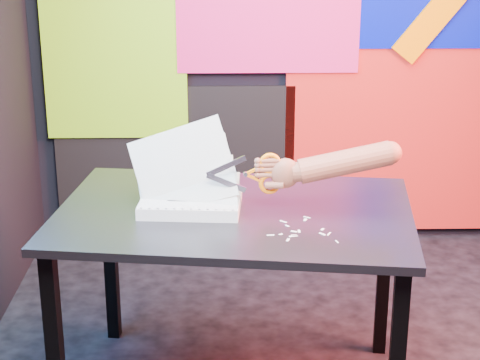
{
  "coord_description": "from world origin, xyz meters",
  "views": [
    {
      "loc": [
        -0.48,
        -2.72,
        1.78
      ],
      "look_at": [
        -0.43,
        -0.06,
        0.87
      ],
      "focal_mm": 60.0,
      "sensor_mm": 36.0,
      "label": 1
    }
  ],
  "objects": [
    {
      "name": "scissors",
      "position": [
        -0.34,
        -0.05,
        0.89
      ],
      "size": [
        0.26,
        0.02,
        0.15
      ],
      "rotation": [
        0.0,
        0.0,
        0.05
      ],
      "color": "silver",
      "rests_on": "printout_stack"
    },
    {
      "name": "paper_clippings",
      "position": [
        -0.23,
        -0.24,
        0.75
      ],
      "size": [
        0.23,
        0.24,
        0.0
      ],
      "color": "silver",
      "rests_on": "work_table"
    },
    {
      "name": "room",
      "position": [
        0.0,
        0.0,
        1.35
      ],
      "size": [
        3.01,
        3.01,
        2.71
      ],
      "color": "black",
      "rests_on": "ground"
    },
    {
      "name": "work_table",
      "position": [
        -0.45,
        -0.04,
        0.67
      ],
      "size": [
        1.36,
        1.0,
        0.75
      ],
      "rotation": [
        0.0,
        0.0,
        -0.13
      ],
      "color": "black",
      "rests_on": "ground"
    },
    {
      "name": "backdrop",
      "position": [
        0.06,
        1.46,
        0.96
      ],
      "size": [
        2.88,
        0.05,
        2.08
      ],
      "color": "red",
      "rests_on": "ground"
    },
    {
      "name": "hand_forearm",
      "position": [
        -0.09,
        -0.04,
        0.92
      ],
      "size": [
        0.51,
        0.11,
        0.17
      ],
      "rotation": [
        0.0,
        0.0,
        0.05
      ],
      "color": "brown",
      "rests_on": "work_table"
    },
    {
      "name": "printout_stack",
      "position": [
        -0.6,
        -0.02,
        0.78
      ],
      "size": [
        0.42,
        0.29,
        0.34
      ],
      "rotation": [
        0.0,
        0.0,
        -0.08
      ],
      "color": "silver",
      "rests_on": "work_table"
    }
  ]
}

